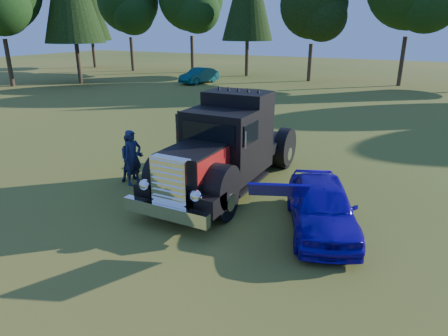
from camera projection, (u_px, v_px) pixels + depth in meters
ground at (161, 201)px, 11.99m from camera, size 120.00×120.00×0.00m
diamond_t_truck at (225, 150)px, 12.62m from camera, size 3.25×7.16×3.00m
hotrod_coupe at (321, 205)px, 10.14m from camera, size 2.94×4.36×1.89m
spectator_near at (133, 158)px, 13.02m from camera, size 0.57×0.75×1.83m
spectator_far at (131, 158)px, 13.34m from camera, size 0.98×1.00×1.63m
distant_teal_car at (199, 76)px, 36.63m from camera, size 2.19×4.35×1.37m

